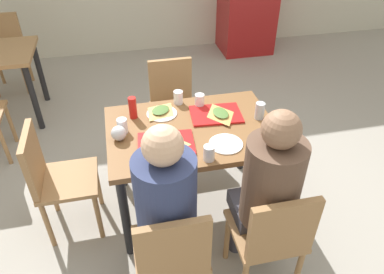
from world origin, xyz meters
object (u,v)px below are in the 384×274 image
object	(u,v)px
plastic_cup_d	(200,101)
plastic_cup_b	(209,153)
tray_red_near	(166,144)
foil_bundle	(119,133)
chair_left_end	(53,175)
person_in_red	(165,203)
chair_near_right	(272,235)
pizza_slice_c	(161,111)
tray_red_far	(216,114)
plastic_cup_c	(122,126)
person_in_brown_jacket	(268,187)
main_table	(192,140)
background_chair_far	(6,47)
pizza_slice_b	(221,114)
chair_far_side	(173,101)
paper_plate_center	(162,113)
pizza_slice_a	(166,143)
plastic_cup_a	(178,97)
soda_can	(260,111)
chair_near_left	(171,254)
paper_plate_near_edge	(226,144)

from	to	relation	value
plastic_cup_d	plastic_cup_b	bearing A→B (deg)	-98.12
tray_red_near	foil_bundle	xyz separation A→B (m)	(-0.29, 0.12, 0.04)
chair_left_end	plastic_cup_b	distance (m)	1.09
person_in_red	tray_red_near	world-z (taller)	person_in_red
chair_near_right	pizza_slice_c	xyz separation A→B (m)	(-0.47, 1.03, 0.26)
tray_red_near	pizza_slice_c	size ratio (longest dim) A/B	1.38
tray_red_far	plastic_cup_b	world-z (taller)	plastic_cup_b
pizza_slice_c	plastic_cup_c	distance (m)	0.34
plastic_cup_c	foil_bundle	xyz separation A→B (m)	(-0.03, -0.08, 0.00)
chair_near_right	foil_bundle	bearing A→B (deg)	135.45
person_in_brown_jacket	plastic_cup_b	xyz separation A→B (m)	(-0.26, 0.30, 0.05)
pizza_slice_c	tray_red_far	bearing A→B (deg)	-17.35
main_table	foil_bundle	world-z (taller)	foil_bundle
tray_red_far	background_chair_far	distance (m)	2.96
pizza_slice_b	plastic_cup_d	world-z (taller)	plastic_cup_d
main_table	chair_far_side	bearing A→B (deg)	90.00
person_in_red	paper_plate_center	xyz separation A→B (m)	(0.12, 0.87, 0.00)
chair_far_side	pizza_slice_c	distance (m)	0.63
main_table	plastic_cup_c	world-z (taller)	plastic_cup_c
chair_far_side	pizza_slice_b	xyz separation A→B (m)	(0.23, -0.69, 0.27)
person_in_brown_jacket	tray_red_near	world-z (taller)	person_in_brown_jacket
pizza_slice_a	pizza_slice_c	size ratio (longest dim) A/B	1.00
chair_far_side	plastic_cup_d	size ratio (longest dim) A/B	8.54
chair_left_end	person_in_red	distance (m)	0.97
main_table	chair_left_end	world-z (taller)	chair_left_end
plastic_cup_c	plastic_cup_a	bearing A→B (deg)	33.18
background_chair_far	chair_far_side	bearing A→B (deg)	-43.92
pizza_slice_b	soda_can	world-z (taller)	soda_can
tray_red_far	background_chair_far	xyz separation A→B (m)	(-1.88, 2.28, -0.25)
tray_red_far	plastic_cup_a	xyz separation A→B (m)	(-0.23, 0.22, 0.04)
plastic_cup_d	background_chair_far	world-z (taller)	background_chair_far
pizza_slice_b	person_in_red	bearing A→B (deg)	-124.77
chair_near_left	tray_red_near	xyz separation A→B (m)	(0.09, 0.65, 0.25)
tray_red_far	pizza_slice_a	size ratio (longest dim) A/B	1.38
plastic_cup_c	plastic_cup_d	bearing A→B (deg)	19.30
paper_plate_near_edge	paper_plate_center	bearing A→B (deg)	127.91
soda_can	plastic_cup_d	bearing A→B (deg)	147.11
pizza_slice_b	plastic_cup_b	xyz separation A→B (m)	(-0.20, -0.44, 0.03)
chair_near_left	plastic_cup_a	xyz separation A→B (m)	(0.26, 1.13, 0.29)
pizza_slice_b	plastic_cup_c	xyz separation A→B (m)	(-0.69, -0.04, 0.03)
foil_bundle	chair_near_left	bearing A→B (deg)	-75.25
plastic_cup_d	background_chair_far	xyz separation A→B (m)	(-1.79, 2.14, -0.29)
pizza_slice_b	plastic_cup_a	world-z (taller)	plastic_cup_a
chair_left_end	paper_plate_center	size ratio (longest dim) A/B	3.88
plastic_cup_b	soda_can	xyz separation A→B (m)	(0.46, 0.36, 0.01)
chair_left_end	chair_near_right	bearing A→B (deg)	-32.23
plastic_cup_a	plastic_cup_d	xyz separation A→B (m)	(0.14, -0.08, 0.00)
person_in_brown_jacket	plastic_cup_c	distance (m)	1.03
person_in_brown_jacket	plastic_cup_a	bearing A→B (deg)	107.76
paper_plate_near_edge	pizza_slice_a	world-z (taller)	pizza_slice_a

